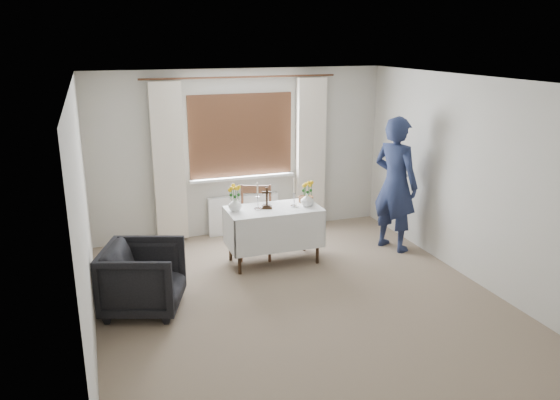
% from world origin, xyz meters
% --- Properties ---
extents(ground, '(5.00, 5.00, 0.00)m').
position_xyz_m(ground, '(0.00, 0.00, 0.00)').
color(ground, gray).
rests_on(ground, ground).
extents(altar_table, '(1.24, 0.64, 0.76)m').
position_xyz_m(altar_table, '(0.08, 1.17, 0.38)').
color(altar_table, white).
rests_on(altar_table, ground).
extents(wooden_chair, '(0.58, 0.58, 0.98)m').
position_xyz_m(wooden_chair, '(-0.10, 1.43, 0.49)').
color(wooden_chair, '#56331D').
rests_on(wooden_chair, ground).
extents(armchair, '(1.06, 1.05, 0.76)m').
position_xyz_m(armchair, '(-1.71, 0.35, 0.38)').
color(armchair, black).
rests_on(armchair, ground).
extents(person, '(0.70, 0.82, 1.91)m').
position_xyz_m(person, '(1.85, 1.10, 0.95)').
color(person, navy).
rests_on(person, ground).
extents(radiator, '(1.10, 0.10, 0.60)m').
position_xyz_m(radiator, '(0.00, 2.42, 0.30)').
color(radiator, white).
rests_on(radiator, ground).
extents(wooden_cross, '(0.16, 0.13, 0.29)m').
position_xyz_m(wooden_cross, '(-0.01, 1.20, 0.91)').
color(wooden_cross, black).
rests_on(wooden_cross, altar_table).
extents(candlestick_left, '(0.11, 0.11, 0.36)m').
position_xyz_m(candlestick_left, '(-0.14, 1.19, 0.94)').
color(candlestick_left, silver).
rests_on(candlestick_left, altar_table).
extents(candlestick_right, '(0.13, 0.13, 0.40)m').
position_xyz_m(candlestick_right, '(0.36, 1.15, 0.96)').
color(candlestick_right, silver).
rests_on(candlestick_right, altar_table).
extents(flower_vase_left, '(0.22, 0.22, 0.18)m').
position_xyz_m(flower_vase_left, '(-0.43, 1.21, 0.85)').
color(flower_vase_left, white).
rests_on(flower_vase_left, altar_table).
extents(flower_vase_right, '(0.21, 0.21, 0.18)m').
position_xyz_m(flower_vase_right, '(0.53, 1.11, 0.85)').
color(flower_vase_right, white).
rests_on(flower_vase_right, altar_table).
extents(wicker_basket, '(0.21, 0.21, 0.08)m').
position_xyz_m(wicker_basket, '(0.59, 1.30, 0.80)').
color(wicker_basket, brown).
rests_on(wicker_basket, altar_table).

